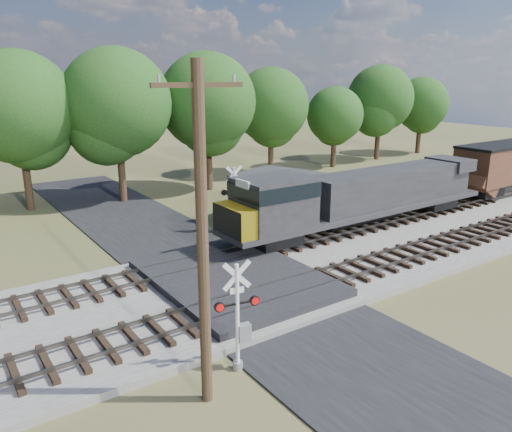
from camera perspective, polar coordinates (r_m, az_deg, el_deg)
ground at (r=23.50m, az=-1.73°, el=-8.43°), size 160.00×160.00×0.00m
ballast_bed at (r=29.98m, az=14.00°, el=-3.11°), size 140.00×10.00×0.30m
road at (r=23.48m, az=-1.73°, el=-8.34°), size 7.00×60.00×0.08m
crossing_panel at (r=23.75m, az=-2.40°, el=-7.33°), size 7.00×9.00×0.62m
track_near at (r=23.63m, az=7.37°, el=-7.33°), size 140.00×2.60×0.33m
track_far at (r=27.26m, az=0.35°, el=-3.96°), size 140.00×2.60×0.33m
crossing_signal_near at (r=16.99m, az=-1.88°, el=-12.37°), size 1.58×0.43×3.95m
crossing_signal_far at (r=31.17m, az=-2.63°, el=1.24°), size 1.72×0.44×4.30m
utility_pole at (r=14.06m, az=-6.15°, el=-2.16°), size 2.45×0.57×10.10m
equipment_shed at (r=33.86m, az=2.37°, el=2.20°), size 6.06×6.06×3.26m
treeline at (r=42.19m, az=-10.89°, el=11.80°), size 77.30×11.03×11.69m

